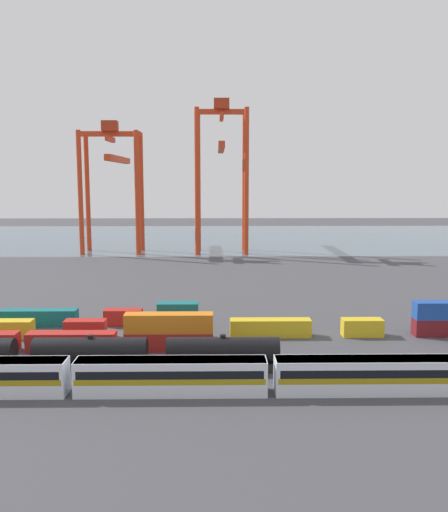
{
  "coord_description": "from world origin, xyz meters",
  "views": [
    {
      "loc": [
        16.26,
        -81.2,
        23.41
      ],
      "look_at": [
        17.79,
        22.63,
        8.86
      ],
      "focal_mm": 38.67,
      "sensor_mm": 36.0,
      "label": 1
    }
  ],
  "objects": [
    {
      "name": "shipping_container_3",
      "position": [
        -3.57,
        -7.78,
        1.3
      ],
      "size": [
        12.1,
        2.44,
        2.6
      ],
      "primitive_type": "cube",
      "color": "#AD211C",
      "rests_on": "ground_plane"
    },
    {
      "name": "shipping_container_10",
      "position": [
        10.56,
        -1.08,
        3.9
      ],
      "size": [
        6.04,
        2.44,
        2.6
      ],
      "primitive_type": "cube",
      "color": "#146066",
      "rests_on": "shipping_container_9"
    },
    {
      "name": "shipping_container_11",
      "position": [
        24.4,
        -1.08,
        1.3
      ],
      "size": [
        12.1,
        2.44,
        2.6
      ],
      "primitive_type": "cube",
      "color": "gold",
      "rests_on": "ground_plane"
    },
    {
      "name": "shipping_container_17",
      "position": [
        -12.19,
        5.61,
        1.3
      ],
      "size": [
        12.1,
        2.44,
        2.6
      ],
      "primitive_type": "cube",
      "color": "#146066",
      "rests_on": "ground_plane"
    },
    {
      "name": "shipping_container_9",
      "position": [
        10.56,
        -1.08,
        1.3
      ],
      "size": [
        6.04,
        2.44,
        2.6
      ],
      "primitive_type": "cube",
      "color": "gold",
      "rests_on": "ground_plane"
    },
    {
      "name": "shipping_container_8",
      "position": [
        -3.27,
        -1.08,
        1.3
      ],
      "size": [
        6.04,
        2.44,
        2.6
      ],
      "primitive_type": "cube",
      "color": "#AD211C",
      "rests_on": "ground_plane"
    },
    {
      "name": "harbour_water",
      "position": [
        0.0,
        139.64,
        0.0
      ],
      "size": [
        400.0,
        110.0,
        0.01
      ],
      "primitive_type": "cube",
      "color": "#475B6B",
      "rests_on": "ground_plane"
    },
    {
      "name": "freight_tank_row",
      "position": [
        0.88,
        -15.86,
        2.17
      ],
      "size": [
        46.23,
        3.08,
        4.54
      ],
      "color": "#232326",
      "rests_on": "ground_plane"
    },
    {
      "name": "ground_plane",
      "position": [
        0.0,
        40.0,
        0.0
      ],
      "size": [
        420.0,
        420.0,
        0.0
      ],
      "primitive_type": "plane",
      "color": "#424247"
    },
    {
      "name": "shipping_container_4",
      "position": [
        9.8,
        -7.78,
        1.3
      ],
      "size": [
        12.1,
        2.44,
        2.6
      ],
      "primitive_type": "cube",
      "color": "#AD211C",
      "rests_on": "ground_plane"
    },
    {
      "name": "gantry_crane_central",
      "position": [
        18.1,
        98.43,
        29.1
      ],
      "size": [
        16.76,
        40.91,
        48.19
      ],
      "color": "red",
      "rests_on": "ground_plane"
    },
    {
      "name": "gantry_crane_west",
      "position": [
        -16.8,
        98.49,
        25.56
      ],
      "size": [
        19.14,
        39.13,
        41.38
      ],
      "color": "red",
      "rests_on": "ground_plane"
    },
    {
      "name": "shipping_container_12",
      "position": [
        38.23,
        -1.08,
        1.3
      ],
      "size": [
        6.04,
        2.44,
        2.6
      ],
      "primitive_type": "cube",
      "color": "gold",
      "rests_on": "ground_plane"
    },
    {
      "name": "shipping_container_18",
      "position": [
        1.28,
        5.61,
        1.3
      ],
      "size": [
        6.04,
        2.44,
        2.6
      ],
      "primitive_type": "cube",
      "color": "#AD211C",
      "rests_on": "ground_plane"
    },
    {
      "name": "passenger_train",
      "position": [
        11.32,
        -23.22,
        2.14
      ],
      "size": [
        64.65,
        3.14,
        3.9
      ],
      "color": "silver",
      "rests_on": "ground_plane"
    },
    {
      "name": "shipping_container_5",
      "position": [
        9.8,
        -7.78,
        3.9
      ],
      "size": [
        12.1,
        2.44,
        2.6
      ],
      "primitive_type": "cube",
      "color": "orange",
      "rests_on": "shipping_container_4"
    }
  ]
}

